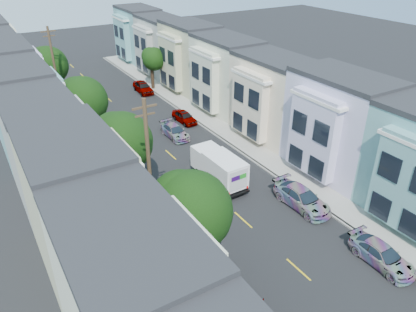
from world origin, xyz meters
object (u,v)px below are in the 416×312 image
(tree_e, at_px, (48,66))
(parked_right_a, at_px, (382,255))
(tree_b, at_px, (189,212))
(utility_pole_near, at_px, (150,171))
(utility_pole_far, at_px, (55,71))
(parked_left_d, at_px, (121,160))
(lead_sedan, at_px, (175,131))
(tree_far_r, at_px, (153,59))
(tree_c, at_px, (121,143))
(parked_right_d, at_px, (143,87))
(parked_right_c, at_px, (184,117))
(parked_left_b, at_px, (245,304))
(parked_right_b, at_px, (302,198))
(fedex_truck, at_px, (219,167))
(parked_left_c, at_px, (173,220))
(tree_d, at_px, (82,101))

(tree_e, relative_size, parked_right_a, 1.63)
(tree_b, relative_size, utility_pole_near, 0.76)
(utility_pole_far, height_order, parked_left_d, utility_pole_far)
(utility_pole_near, xyz_separation_m, lead_sedan, (8.50, 13.40, -4.52))
(tree_e, xyz_separation_m, parked_left_d, (1.40, -19.98, -4.04))
(tree_b, relative_size, tree_far_r, 1.33)
(tree_e, bearing_deg, tree_c, -90.00)
(parked_right_d, bearing_deg, parked_right_c, -86.89)
(tree_b, height_order, parked_right_a, tree_b)
(parked_left_b, relative_size, parked_right_c, 1.17)
(parked_right_b, bearing_deg, tree_far_r, 85.06)
(utility_pole_far, bearing_deg, parked_right_b, -68.82)
(tree_far_r, relative_size, fedex_truck, 1.00)
(tree_b, distance_m, utility_pole_near, 5.36)
(parked_left_c, relative_size, parked_left_d, 0.96)
(fedex_truck, relative_size, parked_right_b, 1.15)
(lead_sedan, height_order, parked_right_d, parked_right_d)
(tree_e, bearing_deg, lead_sedan, -63.19)
(parked_right_b, relative_size, parked_right_c, 1.25)
(tree_c, bearing_deg, utility_pole_far, 89.99)
(utility_pole_far, distance_m, parked_left_d, 16.42)
(utility_pole_near, relative_size, lead_sedan, 2.39)
(tree_e, height_order, lead_sedan, tree_e)
(tree_e, distance_m, lead_sedan, 19.31)
(parked_left_d, bearing_deg, tree_c, -101.15)
(tree_b, distance_m, parked_left_c, 7.01)
(tree_e, xyz_separation_m, parked_left_c, (1.40, -30.39, -4.07))
(utility_pole_near, height_order, parked_left_d, utility_pole_near)
(tree_b, bearing_deg, parked_right_c, 62.59)
(tree_b, distance_m, parked_left_b, 5.90)
(utility_pole_near, xyz_separation_m, parked_left_b, (1.40, -8.96, -4.40))
(tree_c, height_order, parked_left_c, tree_c)
(tree_c, distance_m, parked_right_c, 16.25)
(parked_right_a, bearing_deg, tree_e, 106.52)
(parked_right_a, bearing_deg, tree_d, 114.48)
(parked_left_c, distance_m, parked_left_d, 10.41)
(tree_c, relative_size, parked_left_d, 1.63)
(tree_far_r, bearing_deg, tree_e, 172.77)
(tree_b, bearing_deg, tree_d, 90.00)
(tree_b, relative_size, parked_left_b, 1.63)
(fedex_truck, bearing_deg, utility_pole_far, 107.27)
(fedex_truck, height_order, parked_left_c, fedex_truck)
(parked_left_c, bearing_deg, utility_pole_near, 173.15)
(tree_b, xyz_separation_m, utility_pole_near, (0.00, 5.36, -0.06))
(fedex_truck, height_order, parked_left_b, fedex_truck)
(lead_sedan, relative_size, parked_left_c, 0.97)
(utility_pole_near, distance_m, lead_sedan, 16.50)
(utility_pole_far, xyz_separation_m, parked_left_c, (1.40, -26.17, -4.44))
(tree_e, distance_m, fedex_truck, 28.07)
(tree_b, height_order, parked_left_d, tree_b)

